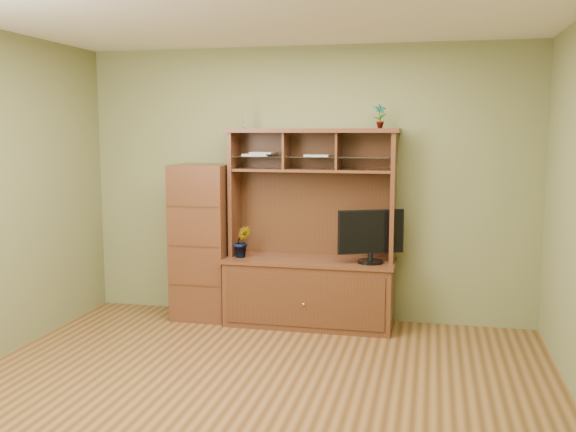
% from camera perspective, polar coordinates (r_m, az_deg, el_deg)
% --- Properties ---
extents(room, '(4.54, 4.04, 2.74)m').
position_cam_1_polar(room, '(4.47, -3.35, 0.82)').
color(room, '#523317').
rests_on(room, ground).
extents(media_hutch, '(1.66, 0.61, 1.90)m').
position_cam_1_polar(media_hutch, '(6.25, 1.97, -4.95)').
color(media_hutch, '#422313').
rests_on(media_hutch, room).
extents(monitor, '(0.60, 0.30, 0.50)m').
position_cam_1_polar(monitor, '(6.01, 7.37, -1.69)').
color(monitor, black).
rests_on(monitor, media_hutch).
extents(orchid_plant, '(0.20, 0.18, 0.31)m').
position_cam_1_polar(orchid_plant, '(6.27, -4.10, -2.27)').
color(orchid_plant, '#30541D').
rests_on(orchid_plant, media_hutch).
extents(top_plant, '(0.14, 0.11, 0.23)m').
position_cam_1_polar(top_plant, '(6.09, 8.16, 8.78)').
color(top_plant, '#285D20').
rests_on(top_plant, media_hutch).
extents(reed_diffuser, '(0.06, 0.06, 0.31)m').
position_cam_1_polar(reed_diffuser, '(6.33, -3.78, 8.86)').
color(reed_diffuser, silver).
rests_on(reed_diffuser, media_hutch).
extents(magazines, '(0.86, 0.20, 0.04)m').
position_cam_1_polar(magazines, '(6.25, -0.90, 5.49)').
color(magazines, silver).
rests_on(magazines, media_hutch).
extents(side_cabinet, '(0.55, 0.50, 1.55)m').
position_cam_1_polar(side_cabinet, '(6.49, -7.60, -2.27)').
color(side_cabinet, '#422313').
rests_on(side_cabinet, room).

